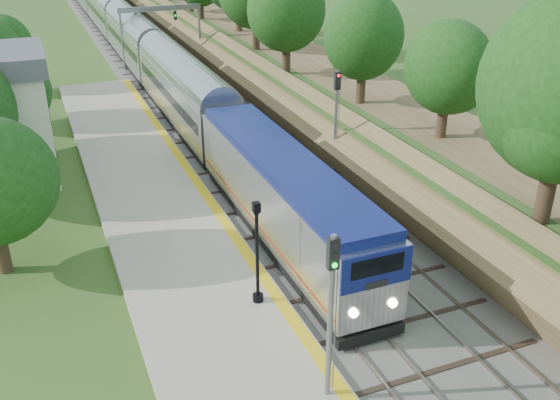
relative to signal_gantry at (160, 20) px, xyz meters
name	(u,v)px	position (x,y,z in m)	size (l,w,h in m)	color
trackbed	(150,57)	(-0.47, 5.01, -4.75)	(9.50, 170.00, 0.28)	#4C4944
platform	(185,261)	(-7.67, -38.99, -4.63)	(6.40, 68.00, 0.38)	#9F9780
yellow_stripe	(241,246)	(-4.82, -38.99, -4.43)	(0.55, 68.00, 0.01)	gold
embankment	(221,34)	(7.88, 5.01, -2.87)	(10.64, 170.00, 11.70)	brown
signal_gantry	(160,20)	(0.00, 0.00, 0.00)	(8.40, 0.38, 6.20)	slate
trees_behind_platform	(34,160)	(-13.64, -34.32, -0.29)	(7.82, 53.32, 7.21)	#332316
train	(107,14)	(-2.47, 21.94, -2.55)	(3.02, 141.57, 4.44)	black
lamppost_far	(257,259)	(-5.67, -43.66, -2.36)	(0.46, 0.46, 4.66)	black
signal_platform	(331,301)	(-5.37, -49.76, -0.59)	(0.37, 0.29, 6.26)	slate
signal_farside	(336,112)	(3.73, -32.07, -0.64)	(0.36, 0.29, 6.64)	slate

